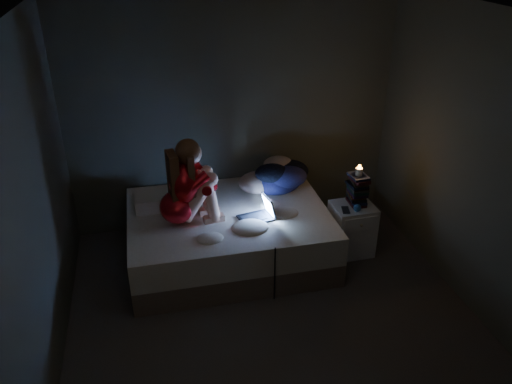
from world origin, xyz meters
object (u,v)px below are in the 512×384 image
object	(u,v)px
laptop	(256,208)
nightstand	(351,229)
woman	(176,184)
phone	(345,210)
candle	(359,170)
bed	(229,235)

from	to	relation	value
laptop	nightstand	distance (m)	1.12
woman	phone	xyz separation A→B (m)	(1.67, -0.14, -0.42)
candle	phone	bearing A→B (deg)	-144.20
phone	laptop	bearing A→B (deg)	-169.18
candle	phone	world-z (taller)	candle
woman	nightstand	size ratio (longest dim) A/B	1.54
nightstand	phone	world-z (taller)	phone
nightstand	candle	distance (m)	0.66
laptop	bed	bearing A→B (deg)	129.67
woman	nightstand	xyz separation A→B (m)	(1.80, -0.07, -0.70)
laptop	nightstand	xyz separation A→B (m)	(1.05, 0.01, -0.39)
bed	woman	bearing A→B (deg)	-167.00
bed	laptop	distance (m)	0.50
bed	nightstand	distance (m)	1.30
bed	laptop	world-z (taller)	laptop
bed	nightstand	world-z (taller)	nightstand
laptop	candle	distance (m)	1.12
phone	bed	bearing A→B (deg)	-178.01
bed	nightstand	xyz separation A→B (m)	(1.29, -0.18, 0.00)
candle	nightstand	bearing A→B (deg)	-131.01
laptop	candle	size ratio (longest dim) A/B	4.21
laptop	phone	bearing A→B (deg)	-14.45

